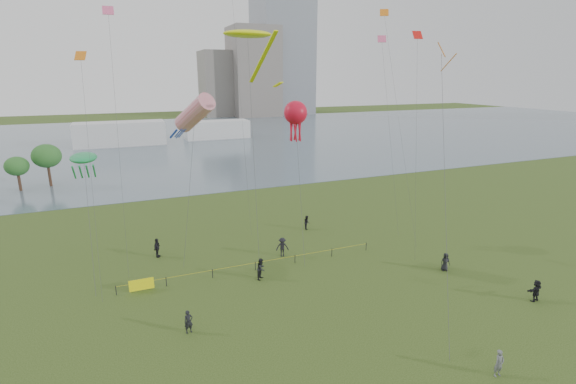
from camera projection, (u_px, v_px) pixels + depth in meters
name	position (u px, v px, depth m)	size (l,w,h in m)	color
ground_plane	(344.00, 342.00, 28.19)	(400.00, 400.00, 0.00)	#283D13
lake	(167.00, 140.00, 117.27)	(400.00, 120.00, 0.08)	slate
building_mid	(254.00, 72.00, 184.25)	(20.00, 20.00, 38.00)	slate
building_low	(220.00, 84.00, 185.81)	(16.00, 18.00, 28.00)	slate
pavilion_left	(120.00, 134.00, 107.62)	(22.00, 8.00, 6.00)	silver
pavilion_right	(217.00, 130.00, 119.95)	(18.00, 7.00, 5.00)	silver
fence	(188.00, 276.00, 36.29)	(24.07, 0.07, 1.05)	black
kite_flyer	(499.00, 363.00, 24.83)	(0.63, 0.42, 1.74)	slate
spectator_a	(261.00, 269.00, 36.80)	(0.94, 0.73, 1.94)	black
spectator_b	(282.00, 247.00, 41.43)	(1.27, 0.73, 1.97)	black
spectator_c	(157.00, 248.00, 41.23)	(1.15, 0.48, 1.96)	black
spectator_d	(445.00, 262.00, 38.42)	(0.83, 0.54, 1.71)	black
spectator_e	(536.00, 291.00, 33.16)	(1.68, 0.54, 1.81)	black
spectator_f	(189.00, 322.00, 29.07)	(0.62, 0.40, 1.69)	black
spectator_g	(307.00, 222.00, 48.88)	(0.80, 0.63, 1.66)	black
kite_stingray	(248.00, 35.00, 39.35)	(4.75, 9.96, 21.61)	#3F3F42
kite_windsock	(195.00, 113.00, 37.42)	(4.20, 5.02, 16.04)	#3F3F42
kite_creature	(83.00, 158.00, 38.38)	(2.34, 10.07, 10.55)	#3F3F42
kite_octopus	(296.00, 113.00, 42.41)	(3.06, 7.90, 14.99)	#3F3F42
kite_delta	(443.00, 67.00, 32.92)	(7.50, 11.70, 19.99)	#3F3F42
small_kites	(241.00, 13.00, 38.13)	(39.99, 14.77, 13.57)	orange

